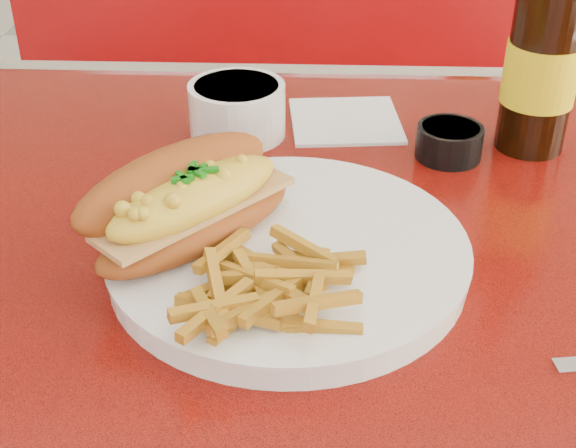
{
  "coord_description": "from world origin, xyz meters",
  "views": [
    {
      "loc": [
        -0.0,
        -0.55,
        1.15
      ],
      "look_at": [
        -0.02,
        -0.02,
        0.81
      ],
      "focal_mm": 50.0,
      "sensor_mm": 36.0,
      "label": 1
    }
  ],
  "objects_px": {
    "mac_hoagie": "(188,201)",
    "booth_bench_far": "(316,221)",
    "diner_table": "(314,394)",
    "dinner_plate": "(288,254)",
    "gravy_ramekin": "(237,108)",
    "beer_bottle": "(545,47)",
    "fork": "(377,234)",
    "sauce_cup_right": "(449,140)"
  },
  "relations": [
    {
      "from": "mac_hoagie",
      "to": "booth_bench_far",
      "type": "bearing_deg",
      "value": 35.9
    },
    {
      "from": "diner_table",
      "to": "dinner_plate",
      "type": "bearing_deg",
      "value": -141.77
    },
    {
      "from": "dinner_plate",
      "to": "mac_hoagie",
      "type": "relative_size",
      "value": 1.78
    },
    {
      "from": "gravy_ramekin",
      "to": "beer_bottle",
      "type": "height_order",
      "value": "beer_bottle"
    },
    {
      "from": "fork",
      "to": "beer_bottle",
      "type": "height_order",
      "value": "beer_bottle"
    },
    {
      "from": "booth_bench_far",
      "to": "mac_hoagie",
      "type": "xyz_separation_m",
      "value": [
        -0.1,
        -0.82,
        0.54
      ]
    },
    {
      "from": "dinner_plate",
      "to": "sauce_cup_right",
      "type": "relative_size",
      "value": 4.83
    },
    {
      "from": "dinner_plate",
      "to": "booth_bench_far",
      "type": "bearing_deg",
      "value": 88.38
    },
    {
      "from": "mac_hoagie",
      "to": "sauce_cup_right",
      "type": "relative_size",
      "value": 2.71
    },
    {
      "from": "dinner_plate",
      "to": "mac_hoagie",
      "type": "distance_m",
      "value": 0.09
    },
    {
      "from": "booth_bench_far",
      "to": "gravy_ramekin",
      "type": "relative_size",
      "value": 9.52
    },
    {
      "from": "booth_bench_far",
      "to": "fork",
      "type": "height_order",
      "value": "booth_bench_far"
    },
    {
      "from": "dinner_plate",
      "to": "beer_bottle",
      "type": "relative_size",
      "value": 1.25
    },
    {
      "from": "fork",
      "to": "sauce_cup_right",
      "type": "distance_m",
      "value": 0.19
    },
    {
      "from": "dinner_plate",
      "to": "beer_bottle",
      "type": "height_order",
      "value": "beer_bottle"
    },
    {
      "from": "dinner_plate",
      "to": "fork",
      "type": "bearing_deg",
      "value": 14.73
    },
    {
      "from": "booth_bench_far",
      "to": "mac_hoagie",
      "type": "distance_m",
      "value": 0.99
    },
    {
      "from": "fork",
      "to": "beer_bottle",
      "type": "bearing_deg",
      "value": -37.43
    },
    {
      "from": "mac_hoagie",
      "to": "gravy_ramekin",
      "type": "bearing_deg",
      "value": 39.06
    },
    {
      "from": "fork",
      "to": "diner_table",
      "type": "bearing_deg",
      "value": 92.53
    },
    {
      "from": "diner_table",
      "to": "dinner_plate",
      "type": "relative_size",
      "value": 3.47
    },
    {
      "from": "booth_bench_far",
      "to": "dinner_plate",
      "type": "xyz_separation_m",
      "value": [
        -0.02,
        -0.83,
        0.49
      ]
    },
    {
      "from": "diner_table",
      "to": "sauce_cup_right",
      "type": "xyz_separation_m",
      "value": [
        0.13,
        0.18,
        0.18
      ]
    },
    {
      "from": "diner_table",
      "to": "gravy_ramekin",
      "type": "bearing_deg",
      "value": 111.53
    },
    {
      "from": "booth_bench_far",
      "to": "mac_hoagie",
      "type": "bearing_deg",
      "value": -97.08
    },
    {
      "from": "diner_table",
      "to": "booth_bench_far",
      "type": "height_order",
      "value": "booth_bench_far"
    },
    {
      "from": "sauce_cup_right",
      "to": "gravy_ramekin",
      "type": "bearing_deg",
      "value": 168.93
    },
    {
      "from": "diner_table",
      "to": "beer_bottle",
      "type": "bearing_deg",
      "value": 43.36
    },
    {
      "from": "beer_bottle",
      "to": "sauce_cup_right",
      "type": "bearing_deg",
      "value": -162.46
    },
    {
      "from": "fork",
      "to": "gravy_ramekin",
      "type": "bearing_deg",
      "value": 33.7
    },
    {
      "from": "gravy_ramekin",
      "to": "beer_bottle",
      "type": "distance_m",
      "value": 0.31
    },
    {
      "from": "gravy_ramekin",
      "to": "booth_bench_far",
      "type": "bearing_deg",
      "value": 81.7
    },
    {
      "from": "diner_table",
      "to": "fork",
      "type": "distance_m",
      "value": 0.19
    },
    {
      "from": "dinner_plate",
      "to": "sauce_cup_right",
      "type": "bearing_deg",
      "value": 51.82
    },
    {
      "from": "dinner_plate",
      "to": "mac_hoagie",
      "type": "height_order",
      "value": "mac_hoagie"
    },
    {
      "from": "booth_bench_far",
      "to": "fork",
      "type": "relative_size",
      "value": 9.14
    },
    {
      "from": "diner_table",
      "to": "beer_bottle",
      "type": "distance_m",
      "value": 0.4
    },
    {
      "from": "mac_hoagie",
      "to": "gravy_ramekin",
      "type": "height_order",
      "value": "mac_hoagie"
    },
    {
      "from": "mac_hoagie",
      "to": "fork",
      "type": "xyz_separation_m",
      "value": [
        0.15,
        0.01,
        -0.03
      ]
    },
    {
      "from": "mac_hoagie",
      "to": "fork",
      "type": "bearing_deg",
      "value": -42.16
    },
    {
      "from": "fork",
      "to": "sauce_cup_right",
      "type": "xyz_separation_m",
      "value": [
        0.08,
        0.18,
        -0.0
      ]
    },
    {
      "from": "diner_table",
      "to": "sauce_cup_right",
      "type": "relative_size",
      "value": 16.75
    }
  ]
}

